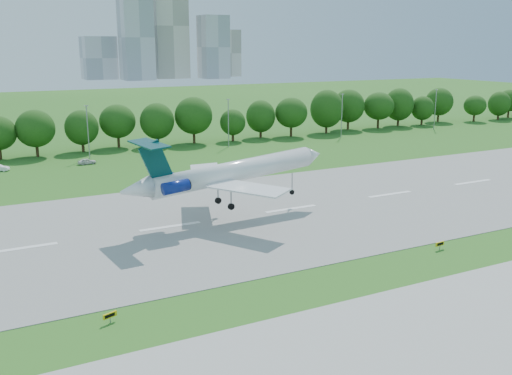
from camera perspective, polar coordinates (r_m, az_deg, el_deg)
name	(u,v)px	position (r m, az deg, el deg)	size (l,w,h in m)	color
ground	(396,261)	(71.37, 13.82, -7.12)	(600.00, 600.00, 0.00)	#235B18
runway	(291,209)	(90.60, 3.51, -2.16)	(400.00, 45.00, 0.08)	gray
tree_line	(159,122)	(149.84, -9.64, 6.51)	(288.40, 8.40, 10.40)	#382314
light_poles	(162,126)	(139.62, -9.37, 6.05)	(175.90, 0.25, 12.19)	gray
skyline	(164,39)	(463.60, -9.17, 14.48)	(127.00, 52.00, 80.00)	#B2B2B7
airliner	(225,173)	(83.59, -3.15, 1.49)	(34.03, 24.61, 11.03)	white
taxi_sign_left	(110,315)	(56.22, -14.40, -12.29)	(1.41, 0.63, 1.01)	gray
taxi_sign_centre	(440,244)	(76.35, 17.91, -5.39)	(1.48, 0.33, 1.03)	gray
service_vehicle_b	(87,161)	(129.98, -16.55, 2.52)	(1.54, 3.82, 1.30)	silver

